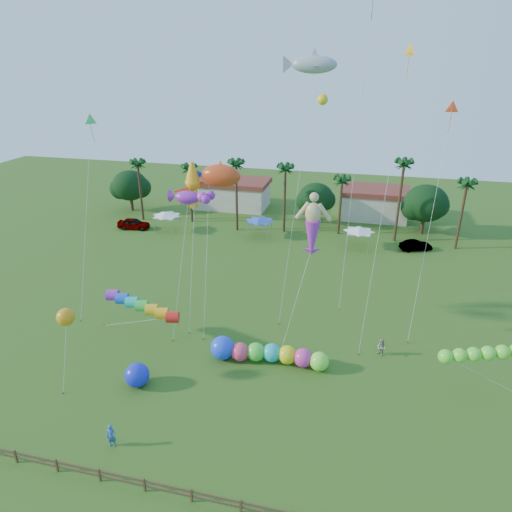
% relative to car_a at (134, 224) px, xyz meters
% --- Properties ---
extents(ground, '(160.00, 160.00, 0.00)m').
position_rel_car_a_xyz_m(ground, '(25.39, -35.71, -0.82)').
color(ground, '#285116').
rests_on(ground, ground).
extents(tree_line, '(69.46, 8.91, 11.00)m').
position_rel_car_a_xyz_m(tree_line, '(28.95, 8.29, 3.46)').
color(tree_line, '#3A2819').
rests_on(tree_line, ground).
extents(buildings_row, '(35.00, 7.00, 4.00)m').
position_rel_car_a_xyz_m(buildings_row, '(22.30, 14.29, 1.18)').
color(buildings_row, beige).
rests_on(buildings_row, ground).
extents(tent_row, '(31.00, 4.00, 0.60)m').
position_rel_car_a_xyz_m(tent_row, '(19.39, 0.63, 1.93)').
color(tent_row, white).
rests_on(tent_row, ground).
extents(fence, '(36.12, 0.12, 1.00)m').
position_rel_car_a_xyz_m(fence, '(25.39, -41.71, -0.21)').
color(fence, brown).
rests_on(fence, ground).
extents(car_a, '(5.01, 2.48, 1.64)m').
position_rel_car_a_xyz_m(car_a, '(0.00, 0.00, 0.00)').
color(car_a, '#4C4C54').
rests_on(car_a, ground).
extents(car_b, '(4.45, 2.94, 1.39)m').
position_rel_car_a_xyz_m(car_b, '(41.02, 1.31, -0.13)').
color(car_b, '#4C4C54').
rests_on(car_b, ground).
extents(spectator_a, '(0.72, 0.56, 1.74)m').
position_rel_car_a_xyz_m(spectator_a, '(18.70, -39.01, 0.05)').
color(spectator_a, '#2D589E').
rests_on(spectator_a, ground).
extents(spectator_b, '(1.00, 0.99, 1.63)m').
position_rel_car_a_xyz_m(spectator_b, '(36.29, -24.27, -0.01)').
color(spectator_b, gray).
rests_on(spectator_b, ground).
extents(caterpillar_inflatable, '(10.21, 2.55, 2.08)m').
position_rel_car_a_xyz_m(caterpillar_inflatable, '(26.58, -27.57, 0.05)').
color(caterpillar_inflatable, '#ED3E5F').
rests_on(caterpillar_inflatable, ground).
extents(blue_ball, '(1.96, 1.96, 1.96)m').
position_rel_car_a_xyz_m(blue_ball, '(17.46, -32.93, 0.16)').
color(blue_ball, '#1829DC').
rests_on(blue_ball, ground).
extents(rainbow_tube, '(10.19, 2.62, 3.81)m').
position_rel_car_a_xyz_m(rainbow_tube, '(16.54, -27.66, 2.48)').
color(rainbow_tube, red).
rests_on(rainbow_tube, ground).
extents(green_worm, '(9.36, 3.31, 4.11)m').
position_rel_car_a_xyz_m(green_worm, '(40.63, -28.30, 2.63)').
color(green_worm, '#5FE332').
rests_on(green_worm, ground).
extents(orange_ball_kite, '(1.66, 2.66, 6.57)m').
position_rel_car_a_xyz_m(orange_ball_kite, '(12.36, -33.47, 5.05)').
color(orange_ball_kite, orange).
rests_on(orange_ball_kite, ground).
extents(merman_kite, '(3.17, 5.46, 13.35)m').
position_rel_car_a_xyz_m(merman_kite, '(29.58, -22.69, 9.87)').
color(merman_kite, tan).
rests_on(merman_kite, ground).
extents(fish_kite, '(5.68, 6.62, 15.47)m').
position_rel_car_a_xyz_m(fish_kite, '(21.02, -20.98, 13.52)').
color(fish_kite, red).
rests_on(fish_kite, ground).
extents(shark_kite, '(5.41, 6.23, 24.37)m').
position_rel_car_a_xyz_m(shark_kite, '(28.30, -16.39, 22.60)').
color(shark_kite, '#979FA5').
rests_on(shark_kite, ground).
extents(squid_kite, '(1.89, 4.83, 15.57)m').
position_rel_car_a_xyz_m(squid_kite, '(18.42, -21.20, 12.68)').
color(squid_kite, '#FFA614').
rests_on(squid_kite, ground).
extents(lobster_kite, '(4.66, 5.63, 13.49)m').
position_rel_car_a_xyz_m(lobster_kite, '(18.45, -22.74, 11.86)').
color(lobster_kite, purple).
rests_on(lobster_kite, ground).
extents(delta_kite_red, '(1.80, 4.30, 20.80)m').
position_rel_car_a_xyz_m(delta_kite_red, '(39.84, -17.68, 19.01)').
color(delta_kite_red, red).
rests_on(delta_kite_red, ground).
extents(delta_kite_yellow, '(1.95, 4.08, 24.98)m').
position_rel_car_a_xyz_m(delta_kite_yellow, '(35.76, -21.18, 22.97)').
color(delta_kite_yellow, '#FFA71A').
rests_on(delta_kite_yellow, ground).
extents(delta_kite_green, '(1.65, 5.43, 19.31)m').
position_rel_car_a_xyz_m(delta_kite_green, '(8.53, -20.73, 17.56)').
color(delta_kite_green, '#37EC67').
rests_on(delta_kite_green, ground).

